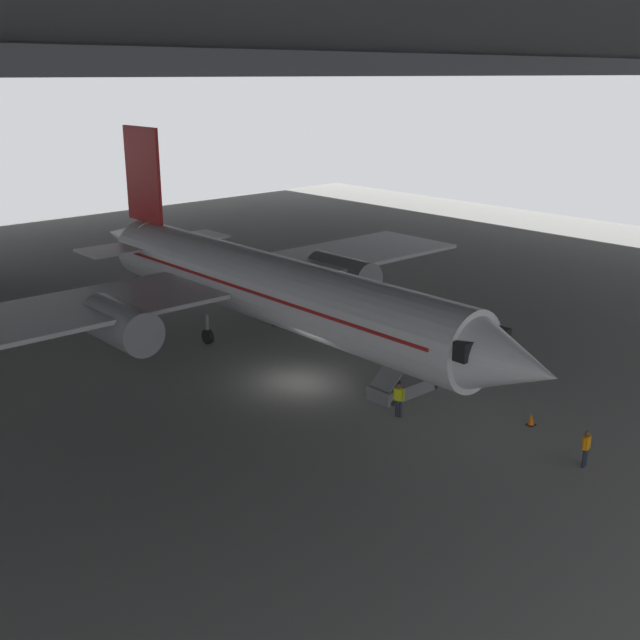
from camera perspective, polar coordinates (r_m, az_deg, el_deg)
ground_plane at (r=41.09m, az=-1.23°, el=-4.49°), size 110.00×110.00×0.00m
hangar_structure at (r=49.25m, az=-12.72°, el=18.62°), size 121.00×99.00×17.32m
airplane_main at (r=45.77m, az=-4.13°, el=2.49°), size 37.13×38.62×12.03m
boarding_stairs at (r=39.61m, az=6.27°, el=-4.32°), size 4.34×1.57×4.77m
crew_worker_near_nose at (r=33.99m, az=18.88°, el=-8.75°), size 0.55×0.25×1.62m
crew_worker_by_stairs at (r=36.81m, az=5.78°, el=-5.70°), size 0.36×0.50×1.66m
traffic_cone_orange at (r=37.34m, az=15.19°, el=-7.01°), size 0.36×0.36×0.60m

